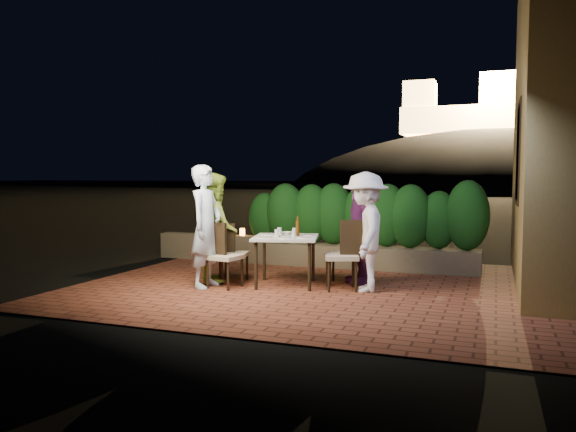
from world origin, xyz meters
The scene contains 32 objects.
ground centered at (0.00, 0.00, -0.02)m, with size 400.00×400.00×0.00m, color black.
terrace_floor centered at (0.00, 0.50, -0.07)m, with size 7.00×6.00×0.15m, color brown.
building_wall centered at (3.60, 2.00, 2.50)m, with size 1.60×5.00×5.00m, color olive.
window_pane centered at (2.82, 1.50, 2.00)m, with size 0.08×1.00×1.40m, color black.
window_frame centered at (2.81, 1.50, 2.00)m, with size 0.06×1.15×1.55m, color black.
planter centered at (0.20, 2.30, 0.20)m, with size 4.20×0.55×0.40m, color brown.
hedge centered at (0.20, 2.30, 0.95)m, with size 4.00×0.70×1.10m, color #124113, non-canonical shape.
parapet centered at (-2.80, 2.30, 0.25)m, with size 2.20×0.30×0.50m, color brown.
hill centered at (2.00, 60.00, -4.00)m, with size 52.00×40.00×22.00m, color black.
fortress centered at (2.00, 60.00, 10.50)m, with size 26.00×8.00×8.00m, color #FFCC7A, non-canonical shape.
dining_table centered at (-0.47, 0.28, 0.38)m, with size 0.94×0.94×0.75m, color white, non-canonical shape.
plate_nw centered at (-0.67, -0.03, 0.76)m, with size 0.23×0.23×0.01m, color white.
plate_sw centered at (-0.82, 0.38, 0.76)m, with size 0.23×0.23×0.01m, color white.
plate_ne centered at (-0.15, 0.16, 0.76)m, with size 0.20×0.20×0.01m, color white.
plate_se centered at (-0.21, 0.54, 0.76)m, with size 0.20×0.20×0.01m, color white.
plate_centre centered at (-0.49, 0.28, 0.76)m, with size 0.22×0.22×0.01m, color white.
plate_front centered at (-0.34, 0.00, 0.76)m, with size 0.24×0.24×0.01m, color white.
glass_nw centered at (-0.55, 0.13, 0.81)m, with size 0.07×0.07×0.12m, color silver.
glass_sw centered at (-0.63, 0.43, 0.81)m, with size 0.07×0.07×0.12m, color silver.
glass_ne centered at (-0.33, 0.24, 0.80)m, with size 0.06×0.06×0.10m, color silver.
glass_se centered at (-0.40, 0.48, 0.81)m, with size 0.07×0.07×0.11m, color silver.
beer_bottle centered at (-0.31, 0.38, 0.90)m, with size 0.06×0.06×0.31m, color #4E2F0D, non-canonical shape.
bowl centered at (-0.57, 0.57, 0.77)m, with size 0.16×0.16×0.04m, color white.
chair_left_front centered at (-1.26, -0.19, 0.48)m, with size 0.45×0.45×0.97m, color black, non-canonical shape.
chair_left_back centered at (-1.34, 0.29, 0.46)m, with size 0.43×0.43×0.92m, color black, non-canonical shape.
chair_right_front centered at (0.40, 0.27, 0.51)m, with size 0.47×0.47×1.02m, color black, non-canonical shape.
chair_right_back centered at (0.31, 0.72, 0.47)m, with size 0.44×0.44×0.95m, color black, non-canonical shape.
diner_blue centered at (-1.53, -0.25, 0.91)m, with size 0.66×0.44×1.82m, color #C4E2FD.
diner_green centered at (-1.64, 0.25, 0.85)m, with size 0.83×0.65×1.71m, color #AEDD45.
diner_white centered at (0.75, 0.29, 0.86)m, with size 1.11×0.64×1.72m, color white.
diner_purple centered at (0.55, 0.82, 0.85)m, with size 0.99×0.41×1.70m, color #612266.
parapet_lamp centered at (-2.14, 2.30, 0.57)m, with size 0.10×0.10×0.14m, color orange.
Camera 1 is at (2.50, -7.60, 1.65)m, focal length 35.00 mm.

